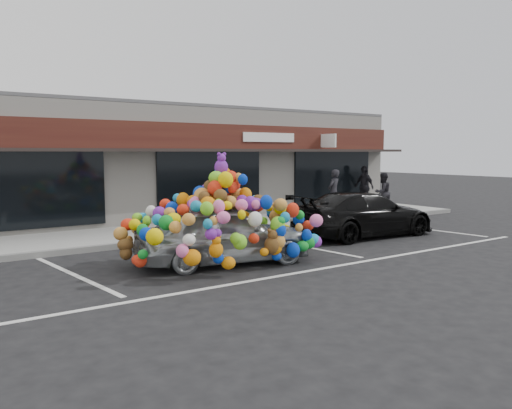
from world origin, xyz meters
TOP-DOWN VIEW (x-y plane):
  - ground at (0.00, 0.00)m, footprint 90.00×90.00m
  - shop_building at (0.00, 8.44)m, footprint 24.00×7.20m
  - sidewalk at (0.00, 4.00)m, footprint 26.00×3.00m
  - kerb at (0.00, 2.50)m, footprint 26.00×0.18m
  - parking_stripe_left at (-3.20, 0.20)m, footprint 0.73×4.37m
  - parking_stripe_mid at (2.80, 0.20)m, footprint 0.73×4.37m
  - parking_stripe_right at (8.20, 0.20)m, footprint 0.73×4.37m
  - lane_line at (2.00, -2.30)m, footprint 14.00×0.12m
  - toy_car at (-0.03, -0.60)m, footprint 2.96×4.62m
  - black_sedan at (5.46, 0.24)m, footprint 2.17×4.85m
  - pedestrian_a at (7.65, 3.94)m, footprint 0.75×0.62m
  - pedestrian_b at (9.87, 3.43)m, footprint 0.82×0.66m
  - pedestrian_c at (10.30, 4.87)m, footprint 1.10×0.51m

SIDE VIEW (x-z plane):
  - ground at x=0.00m, z-range 0.00..0.00m
  - parking_stripe_left at x=-3.20m, z-range 0.00..0.01m
  - parking_stripe_mid at x=2.80m, z-range 0.00..0.01m
  - parking_stripe_right at x=8.20m, z-range 0.00..0.01m
  - lane_line at x=2.00m, z-range 0.00..0.01m
  - sidewalk at x=0.00m, z-range 0.00..0.15m
  - kerb at x=0.00m, z-range -0.01..0.15m
  - black_sedan at x=5.46m, z-range 0.00..1.38m
  - toy_car at x=-0.03m, z-range -0.41..2.12m
  - pedestrian_b at x=9.87m, z-range 0.15..1.75m
  - pedestrian_a at x=7.65m, z-range 0.15..1.91m
  - pedestrian_c at x=10.30m, z-range 0.15..1.99m
  - shop_building at x=0.00m, z-range 0.01..4.32m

